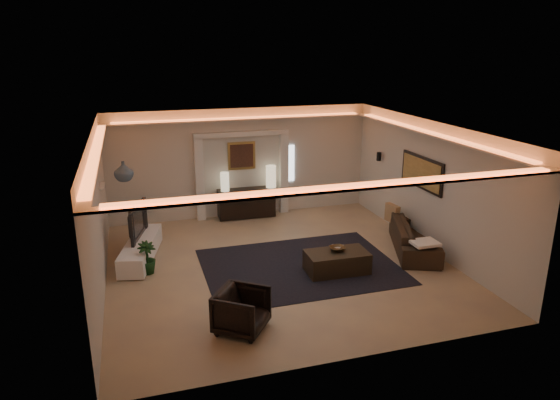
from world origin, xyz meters
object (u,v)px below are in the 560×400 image
object	(u,v)px
armchair	(242,311)
coffee_table	(337,263)
sofa	(415,237)
console	(246,203)

from	to	relation	value
armchair	coffee_table	bearing A→B (deg)	-19.47
sofa	coffee_table	world-z (taller)	sofa
console	sofa	bearing A→B (deg)	-46.34
console	armchair	size ratio (longest dim) A/B	1.93
coffee_table	sofa	bearing A→B (deg)	15.69
console	coffee_table	bearing A→B (deg)	-74.79
coffee_table	console	bearing A→B (deg)	105.67
console	coffee_table	world-z (taller)	console
coffee_table	armchair	xyz separation A→B (m)	(-2.35, -1.60, 0.15)
sofa	coffee_table	xyz separation A→B (m)	(-2.12, -0.53, -0.11)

